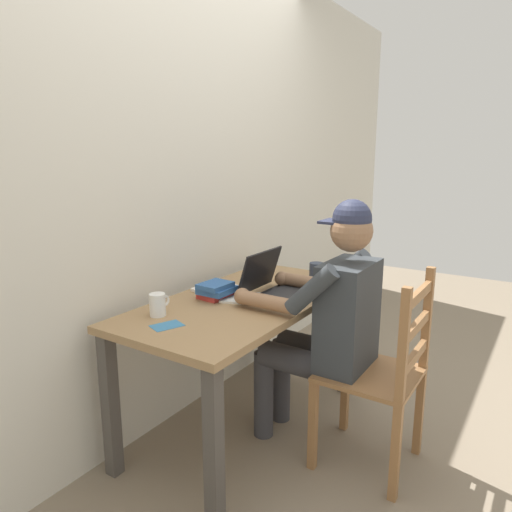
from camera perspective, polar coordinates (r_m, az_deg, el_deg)
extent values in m
plane|color=gray|center=(2.70, -1.22, -19.87)|extent=(8.00, 8.00, 0.00)
cube|color=silver|center=(2.54, -9.34, 9.10)|extent=(6.00, 0.04, 2.60)
cube|color=#9E7A51|center=(2.39, -1.30, -5.51)|extent=(1.39, 0.68, 0.03)
cube|color=#4C4742|center=(1.93, -5.14, -22.31)|extent=(0.06, 0.06, 0.69)
cube|color=#4C4742|center=(2.93, 10.81, -9.83)|extent=(0.06, 0.06, 0.69)
cube|color=#4C4742|center=(2.29, -17.25, -16.89)|extent=(0.06, 0.06, 0.69)
cube|color=#4C4742|center=(3.17, 0.95, -7.80)|extent=(0.06, 0.06, 0.69)
cube|color=#33383D|center=(2.22, 11.07, -7.05)|extent=(0.34, 0.20, 0.50)
sphere|color=#936B4C|center=(2.13, 11.51, 3.04)|extent=(0.19, 0.19, 0.19)
sphere|color=#282D47|center=(2.12, 11.58, 4.44)|extent=(0.17, 0.17, 0.17)
cube|color=#282D47|center=(2.15, 9.44, 4.14)|extent=(0.13, 0.10, 0.01)
cylinder|color=#38383D|center=(2.32, 5.25, -12.70)|extent=(0.13, 0.40, 0.13)
cylinder|color=#38383D|center=(2.47, 7.24, -11.16)|extent=(0.13, 0.40, 0.13)
cylinder|color=#38383D|center=(2.51, 0.93, -16.42)|extent=(0.10, 0.10, 0.46)
cylinder|color=#38383D|center=(2.65, 3.08, -14.82)|extent=(0.10, 0.10, 0.46)
cylinder|color=#33383D|center=(2.03, 6.77, -4.12)|extent=(0.10, 0.25, 0.25)
cylinder|color=#936B4C|center=(2.17, 1.23, -5.58)|extent=(0.07, 0.28, 0.07)
sphere|color=#936B4C|center=(2.25, -1.68, -4.91)|extent=(0.08, 0.08, 0.08)
cylinder|color=#33383D|center=(2.39, 11.04, -1.76)|extent=(0.10, 0.25, 0.25)
cylinder|color=#936B4C|center=(2.50, 6.07, -3.16)|extent=(0.07, 0.28, 0.07)
sphere|color=#936B4C|center=(2.56, 3.17, -2.76)|extent=(0.08, 0.08, 0.08)
cube|color=olive|center=(2.29, 13.66, -13.69)|extent=(0.42, 0.42, 0.02)
cube|color=olive|center=(2.61, 10.77, -15.76)|extent=(0.04, 0.04, 0.44)
cube|color=olive|center=(2.30, 6.92, -19.71)|extent=(0.04, 0.04, 0.44)
cube|color=olive|center=(2.51, 19.19, -17.45)|extent=(0.04, 0.04, 0.44)
cube|color=olive|center=(2.19, 16.56, -21.98)|extent=(0.04, 0.04, 0.44)
cube|color=olive|center=(2.31, 20.04, -7.07)|extent=(0.04, 0.04, 0.48)
cube|color=olive|center=(1.97, 17.44, -10.35)|extent=(0.04, 0.04, 0.48)
cube|color=olive|center=(2.18, 18.62, -11.52)|extent=(0.36, 0.02, 0.04)
cube|color=olive|center=(2.13, 18.89, -8.08)|extent=(0.36, 0.02, 0.04)
cube|color=olive|center=(2.09, 19.16, -4.47)|extent=(0.36, 0.02, 0.04)
cube|color=black|center=(2.40, 3.45, -4.82)|extent=(0.33, 0.23, 0.02)
cube|color=#2B2B2D|center=(2.40, 3.45, -4.60)|extent=(0.29, 0.17, 0.00)
cube|color=black|center=(2.45, 0.47, -1.74)|extent=(0.33, 0.08, 0.21)
cube|color=silver|center=(2.45, 0.47, -1.74)|extent=(0.29, 0.06, 0.18)
ellipsoid|color=black|center=(2.64, 5.52, -3.07)|extent=(0.06, 0.10, 0.03)
cylinder|color=white|center=(2.17, -11.85, -5.82)|extent=(0.07, 0.07, 0.10)
torus|color=white|center=(2.20, -10.97, -5.37)|extent=(0.05, 0.01, 0.05)
cylinder|color=#2D384C|center=(2.76, 7.35, -1.79)|extent=(0.08, 0.08, 0.09)
torus|color=#2D384C|center=(2.80, 7.83, -1.47)|extent=(0.05, 0.01, 0.05)
cube|color=#BC332D|center=(2.40, -4.96, -4.71)|extent=(0.16, 0.14, 0.03)
cube|color=#2D5B9E|center=(2.38, -4.75, -4.12)|extent=(0.17, 0.15, 0.03)
cube|color=#2D5B9E|center=(2.36, -4.97, -3.57)|extent=(0.17, 0.13, 0.02)
cube|color=silver|center=(2.38, -1.85, -5.07)|extent=(0.24, 0.23, 0.01)
cube|color=white|center=(2.52, -4.73, -4.01)|extent=(0.26, 0.22, 0.02)
cube|color=teal|center=(2.05, -10.76, -8.30)|extent=(0.15, 0.13, 0.00)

